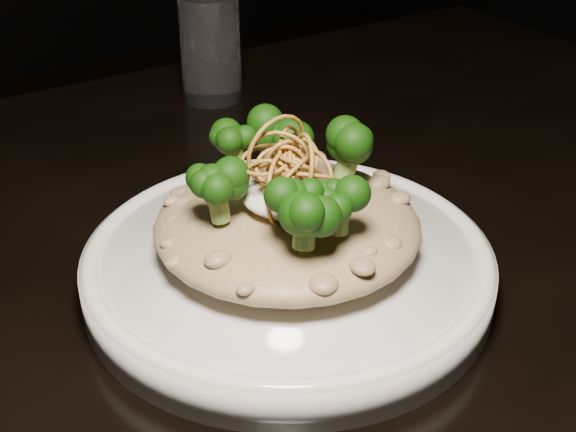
% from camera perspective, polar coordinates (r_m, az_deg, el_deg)
% --- Properties ---
extents(table, '(1.10, 0.80, 0.75)m').
position_cam_1_polar(table, '(0.62, -0.70, -9.21)').
color(table, black).
rests_on(table, ground).
extents(plate, '(0.27, 0.27, 0.03)m').
position_cam_1_polar(plate, '(0.53, 0.00, -3.80)').
color(plate, white).
rests_on(plate, table).
extents(risotto, '(0.17, 0.17, 0.04)m').
position_cam_1_polar(risotto, '(0.52, -0.05, -0.61)').
color(risotto, brown).
rests_on(risotto, plate).
extents(broccoli, '(0.11, 0.11, 0.04)m').
position_cam_1_polar(broccoli, '(0.49, -0.22, 2.81)').
color(broccoli, black).
rests_on(broccoli, risotto).
extents(cheese, '(0.06, 0.06, 0.02)m').
position_cam_1_polar(cheese, '(0.50, -0.15, 1.50)').
color(cheese, white).
rests_on(cheese, risotto).
extents(shallots, '(0.06, 0.06, 0.04)m').
position_cam_1_polar(shallots, '(0.48, -0.11, 4.14)').
color(shallots, '#885E1C').
rests_on(shallots, cheese).
extents(drinking_glass, '(0.06, 0.06, 0.11)m').
position_cam_1_polar(drinking_glass, '(0.82, -5.54, 11.79)').
color(drinking_glass, white).
rests_on(drinking_glass, table).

